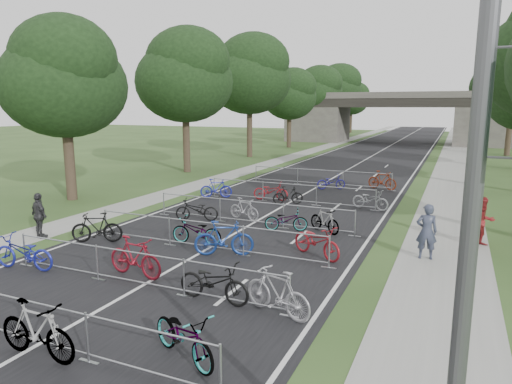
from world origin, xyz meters
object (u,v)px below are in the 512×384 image
(pedestrian_a, at_px, (427,232))
(pedestrian_c, at_px, (39,216))
(lamppost, at_px, (476,200))
(pedestrian_b, at_px, (482,222))
(overpass_bridge, at_px, (397,118))

(pedestrian_a, relative_size, pedestrian_c, 1.06)
(lamppost, bearing_deg, pedestrian_a, 94.79)
(pedestrian_b, relative_size, pedestrian_c, 1.02)
(pedestrian_a, bearing_deg, pedestrian_c, 3.78)
(overpass_bridge, bearing_deg, pedestrian_a, -81.88)
(overpass_bridge, xyz_separation_m, pedestrian_b, (9.20, -49.33, -2.60))
(pedestrian_a, bearing_deg, pedestrian_b, -136.98)
(overpass_bridge, xyz_separation_m, pedestrian_c, (-6.80, -55.25, -2.63))
(lamppost, xyz_separation_m, pedestrian_c, (-15.13, 7.75, -3.37))
(lamppost, bearing_deg, pedestrian_c, 152.89)
(pedestrian_c, bearing_deg, overpass_bridge, -81.37)
(pedestrian_a, height_order, pedestrian_b, pedestrian_a)
(overpass_bridge, distance_m, lamppost, 63.55)
(pedestrian_b, bearing_deg, pedestrian_a, -153.77)
(lamppost, height_order, pedestrian_c, lamppost)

